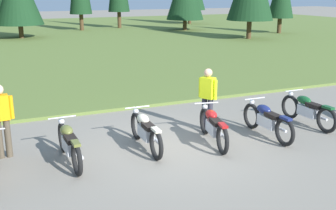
{
  "coord_description": "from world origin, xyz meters",
  "views": [
    {
      "loc": [
        -3.92,
        -8.24,
        3.61
      ],
      "look_at": [
        0.0,
        0.6,
        0.9
      ],
      "focal_mm": 43.75,
      "sensor_mm": 36.0,
      "label": 1
    }
  ],
  "objects": [
    {
      "name": "grass_moorland",
      "position": [
        0.0,
        25.51,
        0.05
      ],
      "size": [
        80.0,
        44.0,
        0.1
      ],
      "primitive_type": "cube",
      "color": "#5B7033",
      "rests_on": "ground"
    },
    {
      "name": "rider_near_row_end",
      "position": [
        1.25,
        0.85,
        0.95
      ],
      "size": [
        0.37,
        0.49,
        1.67
      ],
      "color": "#2D2D38",
      "rests_on": "ground"
    },
    {
      "name": "motorcycle_red",
      "position": [
        0.9,
        -0.07,
        0.44
      ],
      "size": [
        0.71,
        2.07,
        0.88
      ],
      "color": "black",
      "rests_on": "ground"
    },
    {
      "name": "motorcycle_olive",
      "position": [
        -2.53,
        0.17,
        0.44
      ],
      "size": [
        0.62,
        2.1,
        0.88
      ],
      "color": "black",
      "rests_on": "ground"
    },
    {
      "name": "rider_checking_bike",
      "position": [
        -3.8,
        1.05,
        0.95
      ],
      "size": [
        0.55,
        0.24,
        1.67
      ],
      "color": "#4C4233",
      "rests_on": "ground"
    },
    {
      "name": "motorcycle_british_green",
      "position": [
        3.99,
        0.09,
        0.44
      ],
      "size": [
        0.62,
        2.1,
        0.88
      ],
      "color": "black",
      "rests_on": "ground"
    },
    {
      "name": "motorcycle_navy",
      "position": [
        2.4,
        -0.21,
        0.44
      ],
      "size": [
        0.62,
        2.1,
        0.88
      ],
      "color": "black",
      "rests_on": "ground"
    },
    {
      "name": "motorcycle_cream",
      "position": [
        -0.73,
        0.26,
        0.44
      ],
      "size": [
        0.62,
        2.1,
        0.88
      ],
      "color": "black",
      "rests_on": "ground"
    },
    {
      "name": "ground_plane",
      "position": [
        0.0,
        0.0,
        0.0
      ],
      "size": [
        140.0,
        140.0,
        0.0
      ],
      "primitive_type": "plane",
      "color": "gray"
    }
  ]
}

